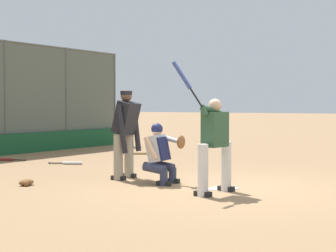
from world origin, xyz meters
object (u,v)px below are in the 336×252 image
(catcher_behind_plate, at_px, (161,153))
(spare_bat_third_base_side, at_px, (6,160))
(batter_at_plate, at_px, (214,142))
(spare_bat_near_backstop, at_px, (139,153))
(spare_bat_by_padding, at_px, (70,163))
(umpire_home, at_px, (126,131))
(fielding_glove_on_dirt, at_px, (26,182))

(catcher_behind_plate, bearing_deg, spare_bat_third_base_side, -111.18)
(batter_at_plate, xyz_separation_m, catcher_behind_plate, (-0.48, -1.33, -0.26))
(spare_bat_near_backstop, bearing_deg, spare_bat_by_padding, -119.29)
(umpire_home, distance_m, fielding_glove_on_dirt, 2.09)
(catcher_behind_plate, height_order, spare_bat_third_base_side, catcher_behind_plate)
(catcher_behind_plate, distance_m, umpire_home, 1.03)
(batter_at_plate, height_order, catcher_behind_plate, batter_at_plate)
(catcher_behind_plate, bearing_deg, batter_at_plate, 62.74)
(umpire_home, xyz_separation_m, fielding_glove_on_dirt, (1.66, -0.95, -0.86))
(batter_at_plate, distance_m, spare_bat_near_backstop, 7.27)
(batter_at_plate, relative_size, spare_bat_near_backstop, 2.66)
(catcher_behind_plate, bearing_deg, spare_bat_near_backstop, -148.23)
(fielding_glove_on_dirt, bearing_deg, spare_bat_near_backstop, -162.65)
(batter_at_plate, distance_m, umpire_home, 2.37)
(catcher_behind_plate, relative_size, spare_bat_by_padding, 1.53)
(batter_at_plate, bearing_deg, umpire_home, -101.44)
(spare_bat_near_backstop, bearing_deg, batter_at_plate, -77.57)
(catcher_behind_plate, height_order, spare_bat_by_padding, catcher_behind_plate)
(batter_at_plate, relative_size, spare_bat_third_base_side, 2.51)
(umpire_home, height_order, spare_bat_third_base_side, umpire_home)
(spare_bat_by_padding, xyz_separation_m, spare_bat_third_base_side, (0.20, -1.96, 0.00))
(umpire_home, bearing_deg, spare_bat_near_backstop, -153.60)
(spare_bat_by_padding, height_order, spare_bat_third_base_side, same)
(spare_bat_near_backstop, xyz_separation_m, fielding_glove_on_dirt, (6.07, 1.90, 0.02))
(catcher_behind_plate, height_order, fielding_glove_on_dirt, catcher_behind_plate)
(umpire_home, xyz_separation_m, spare_bat_by_padding, (-1.35, -2.67, -0.88))
(batter_at_plate, distance_m, spare_bat_third_base_side, 7.17)
(batter_at_plate, relative_size, catcher_behind_plate, 1.93)
(fielding_glove_on_dirt, bearing_deg, spare_bat_third_base_side, -127.28)
(catcher_behind_plate, distance_m, spare_bat_near_backstop, 6.00)
(catcher_behind_plate, height_order, umpire_home, umpire_home)
(spare_bat_by_padding, bearing_deg, spare_bat_third_base_side, 155.53)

